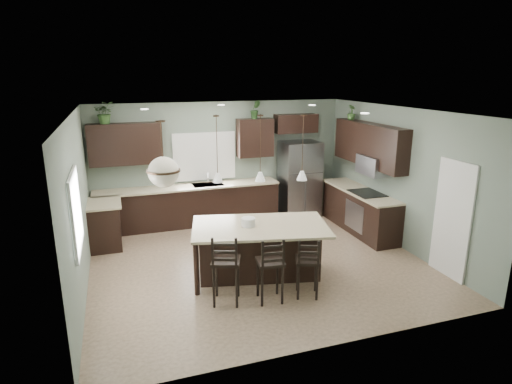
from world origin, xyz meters
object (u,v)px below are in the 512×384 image
object	(u,v)px
bar_stool_left	(226,268)
plant_back_left	(105,113)
bar_stool_center	(270,269)
bar_stool_right	(308,267)
kitchen_island	(260,251)
serving_dish	(248,222)
refrigerator	(299,179)

from	to	relation	value
bar_stool_left	plant_back_left	size ratio (longest dim) A/B	2.44
bar_stool_center	bar_stool_right	bearing A→B (deg)	2.40
bar_stool_center	plant_back_left	xyz separation A→B (m)	(-2.24, 3.95, 2.10)
kitchen_island	bar_stool_right	xyz separation A→B (m)	(0.48, -0.91, 0.04)
bar_stool_right	serving_dish	bearing A→B (deg)	146.66
serving_dish	bar_stool_left	size ratio (longest dim) A/B	0.21
refrigerator	plant_back_left	distance (m)	4.69
serving_dish	bar_stool_center	distance (m)	1.02
bar_stool_right	kitchen_island	bearing A→B (deg)	139.14
bar_stool_left	bar_stool_center	world-z (taller)	bar_stool_left
refrigerator	bar_stool_left	xyz separation A→B (m)	(-2.77, -3.51, -0.36)
bar_stool_left	bar_stool_center	distance (m)	0.67
serving_dish	bar_stool_center	bearing A→B (deg)	-86.26
kitchen_island	refrigerator	bearing A→B (deg)	67.36
kitchen_island	bar_stool_left	size ratio (longest dim) A/B	2.01
serving_dish	bar_stool_left	world-z (taller)	bar_stool_left
bar_stool_center	kitchen_island	bearing A→B (deg)	87.83
serving_dish	plant_back_left	xyz separation A→B (m)	(-2.18, 3.04, 1.64)
kitchen_island	bar_stool_right	world-z (taller)	bar_stool_right
kitchen_island	bar_stool_right	bearing A→B (deg)	-49.93
refrigerator	bar_stool_center	distance (m)	4.26
bar_stool_left	plant_back_left	bearing A→B (deg)	132.53
bar_stool_center	bar_stool_right	distance (m)	0.61
refrigerator	kitchen_island	distance (m)	3.46
serving_dish	kitchen_island	bearing A→B (deg)	-12.60
refrigerator	bar_stool_center	bearing A→B (deg)	-119.95
kitchen_island	bar_stool_center	xyz separation A→B (m)	(-0.14, -0.87, 0.07)
bar_stool_left	bar_stool_center	bearing A→B (deg)	6.13
bar_stool_left	bar_stool_right	size ratio (longest dim) A/B	1.14
bar_stool_left	plant_back_left	xyz separation A→B (m)	(-1.59, 3.79, 2.06)
plant_back_left	kitchen_island	bearing A→B (deg)	-52.37
serving_dish	plant_back_left	size ratio (longest dim) A/B	0.51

